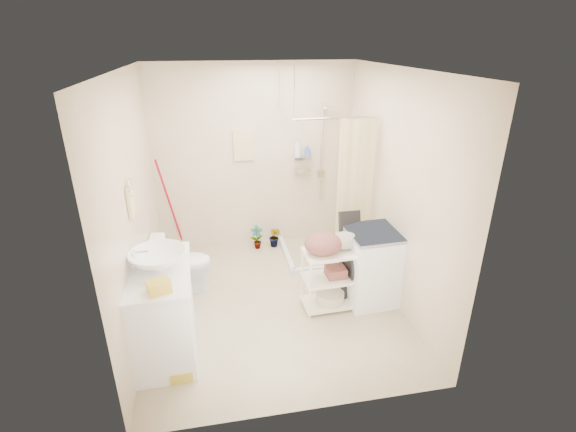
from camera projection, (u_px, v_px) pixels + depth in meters
name	position (u px, v px, depth m)	size (l,w,h in m)	color
floor	(273.00, 301.00, 4.93)	(3.20, 3.20, 0.00)	#BDB08E
ceiling	(270.00, 69.00, 3.90)	(2.80, 3.20, 0.04)	silver
wall_back	(255.00, 159.00, 5.86)	(2.80, 0.04, 2.60)	beige
wall_front	(305.00, 277.00, 2.97)	(2.80, 0.04, 2.60)	beige
wall_left	(134.00, 208.00, 4.18)	(0.04, 3.20, 2.60)	beige
wall_right	(396.00, 190.00, 4.65)	(0.04, 3.20, 2.60)	beige
vanity	(163.00, 311.00, 3.99)	(0.58, 1.04, 0.92)	white
sink	(158.00, 260.00, 3.80)	(0.52, 0.52, 0.18)	white
counter_basket	(159.00, 286.00, 3.46)	(0.18, 0.14, 0.10)	gold
floor_basket	(181.00, 371.00, 3.79)	(0.29, 0.22, 0.15)	gold
toilet	(182.00, 263.00, 5.04)	(0.40, 0.70, 0.71)	white
mop	(167.00, 207.00, 5.80)	(0.13, 0.13, 1.41)	#A7081A
potted_plant_a	(257.00, 237.00, 6.10)	(0.19, 0.13, 0.36)	brown
potted_plant_b	(275.00, 237.00, 6.15)	(0.18, 0.14, 0.32)	brown
hanging_towel	(244.00, 146.00, 5.74)	(0.28, 0.03, 0.42)	beige
towel_ring	(130.00, 199.00, 3.93)	(0.04, 0.22, 0.34)	beige
tp_holder	(146.00, 256.00, 4.46)	(0.08, 0.12, 0.14)	white
shower	(323.00, 184.00, 5.61)	(1.10, 1.10, 2.10)	silver
shampoo_bottle_a	(298.00, 148.00, 5.84)	(0.10, 0.10, 0.26)	silver
shampoo_bottle_b	(308.00, 151.00, 5.88)	(0.07, 0.07, 0.16)	#3A579E
washing_machine	(372.00, 265.00, 4.83)	(0.60, 0.62, 0.87)	white
laundry_rack	(331.00, 274.00, 4.67)	(0.62, 0.37, 0.86)	white
ironing_board	(351.00, 254.00, 4.88)	(0.30, 0.09, 1.06)	black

